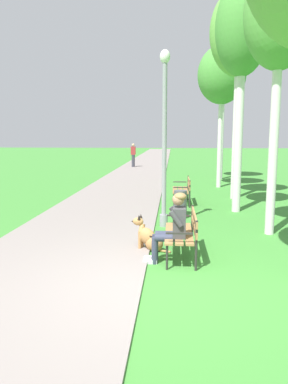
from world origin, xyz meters
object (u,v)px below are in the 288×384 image
birch_tree_fifth (222,76)px  litter_bin (180,203)px  park_bench_near (184,230)px  birch_tree_third (242,32)px  pedestrian_distant (133,155)px  birch_tree_second (280,17)px  park_bench_mid (183,188)px  birch_tree_fourth (239,34)px  person_seated_on_near_bench (173,225)px  dog_shepherd (149,238)px  birch_tree_sixth (223,73)px  lamp_post_near (164,138)px

birch_tree_fifth → litter_bin: (-1.74, -5.84, -4.30)m
park_bench_near → birch_tree_third: bearing=69.1°
birch_tree_fifth → pedestrian_distant: (-4.72, 9.61, -3.81)m
birch_tree_second → litter_bin: 5.11m
park_bench_mid → birch_tree_fifth: bearing=68.1°
park_bench_mid → birch_tree_second: birch_tree_second is taller
birch_tree_third → birch_tree_fourth: 2.37m
person_seated_on_near_bench → birch_tree_second: birch_tree_second is taller
litter_bin → dog_shepherd: bearing=-101.3°
park_bench_mid → birch_tree_sixth: bearing=73.8°
birch_tree_fourth → birch_tree_fifth: size_ratio=1.20×
birch_tree_second → birch_tree_fifth: bearing=91.8°
pedestrian_distant → birch_tree_third: bearing=-72.7°
birch_tree_sixth → park_bench_near: bearing=-99.9°
litter_bin → park_bench_mid: bearing=86.1°
birch_tree_second → birch_tree_fifth: birch_tree_second is taller
park_bench_mid → park_bench_near: bearing=-91.3°
person_seated_on_near_bench → birch_tree_second: (2.19, 2.10, 3.99)m
person_seated_on_near_bench → birch_tree_fifth: (1.95, 9.81, 3.97)m
park_bench_mid → litter_bin: park_bench_mid is taller
birch_tree_sixth → litter_bin: (-2.17, -8.85, -4.89)m
lamp_post_near → birch_tree_sixth: size_ratio=0.66×
birch_tree_third → litter_bin: size_ratio=9.25×
park_bench_mid → birch_tree_fifth: size_ratio=0.25×
birch_tree_third → park_bench_near: bearing=-110.9°
park_bench_near → pedestrian_distant: bearing=98.9°
park_bench_mid → lamp_post_near: 3.60m
dog_shepherd → pedestrian_distant: (-2.32, 18.77, 0.58)m
birch_tree_third → birch_tree_fourth: size_ratio=0.92×
person_seated_on_near_bench → litter_bin: person_seated_on_near_bench is taller
lamp_post_near → birch_tree_second: bearing=-12.2°
person_seated_on_near_bench → birch_tree_fourth: bearing=72.9°
birch_tree_fifth → pedestrian_distant: size_ratio=3.57×
lamp_post_near → birch_tree_second: birch_tree_second is taller
pedestrian_distant → park_bench_mid: bearing=-77.2°
park_bench_near → litter_bin: (-0.00, 3.66, -0.16)m
birch_tree_sixth → pedestrian_distant: birch_tree_sixth is taller
birch_tree_fourth → birch_tree_sixth: birch_tree_fourth is taller
birch_tree_third → litter_bin: 5.01m
person_seated_on_near_bench → pedestrian_distant: bearing=98.1°
birch_tree_second → birch_tree_fifth: size_ratio=1.01×
person_seated_on_near_bench → birch_tree_sixth: (2.38, 12.82, 4.56)m
birch_tree_fifth → birch_tree_sixth: birch_tree_sixth is taller
park_bench_near → birch_tree_third: (1.64, 4.30, 4.53)m
lamp_post_near → litter_bin: (0.43, 1.34, -1.82)m
lamp_post_near → pedestrian_distant: bearing=98.6°
pedestrian_distant → litter_bin: bearing=-79.1°
park_bench_near → park_bench_mid: 5.46m
birch_tree_third → park_bench_mid: bearing=142.7°
birch_tree_third → pedestrian_distant: size_ratio=3.92×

